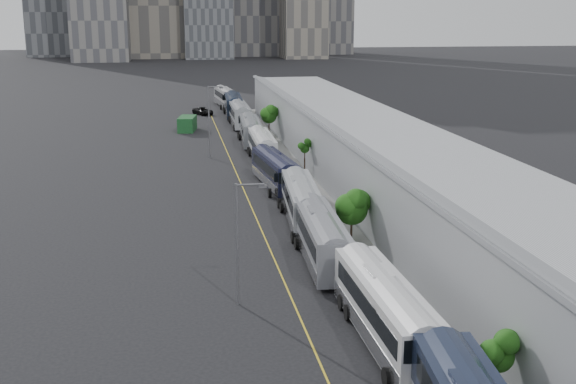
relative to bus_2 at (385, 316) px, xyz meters
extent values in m
cube|color=gray|center=(6.29, 19.41, -1.61)|extent=(10.00, 170.00, 0.12)
cube|color=gold|center=(-4.21, 19.41, -1.66)|extent=(0.12, 160.00, 0.02)
cube|color=gray|center=(10.29, 19.41, 1.73)|extent=(12.00, 160.00, 6.80)
cube|color=gray|center=(10.29, 19.41, 4.18)|extent=(12.45, 160.40, 2.57)
cube|color=gray|center=(4.39, 19.41, 5.33)|extent=(0.30, 160.00, 0.40)
cube|color=silver|center=(0.00, 0.03, 0.33)|extent=(2.85, 13.53, 3.27)
cube|color=black|center=(0.00, -0.18, 0.92)|extent=(2.89, 11.91, 1.11)
cube|color=silver|center=(0.00, 0.03, -0.71)|extent=(2.89, 13.26, 1.05)
cube|color=silver|center=(0.00, 1.58, 2.12)|extent=(1.38, 2.30, 0.31)
cube|color=slate|center=(-0.75, 14.34, 0.28)|extent=(3.27, 13.27, 3.19)
cube|color=black|center=(-0.75, 14.14, 0.86)|extent=(3.25, 11.70, 1.08)
cube|color=silver|center=(-0.75, 14.34, -0.74)|extent=(3.30, 13.01, 1.02)
cube|color=slate|center=(-0.75, 15.86, 2.03)|extent=(1.42, 2.29, 0.30)
cube|color=#9FA3A8|center=(-0.26, 25.45, 0.27)|extent=(3.62, 13.23, 3.17)
cube|color=black|center=(-0.26, 25.25, 0.84)|extent=(3.56, 11.67, 1.08)
cube|color=silver|center=(-0.26, 25.45, -0.74)|extent=(3.64, 12.97, 1.01)
cube|color=#9FA3A8|center=(-0.26, 26.96, 2.00)|extent=(1.47, 2.31, 0.30)
cube|color=black|center=(-0.62, 39.33, 0.20)|extent=(3.73, 12.80, 3.06)
cube|color=black|center=(-0.62, 39.14, 0.75)|extent=(3.64, 11.30, 1.04)
cube|color=silver|center=(-0.62, 39.33, -0.78)|extent=(3.74, 12.55, 0.98)
cube|color=black|center=(-0.62, 40.79, 1.88)|extent=(1.46, 2.25, 0.29)
cube|color=silver|center=(-0.21, 53.88, 0.21)|extent=(2.81, 12.75, 3.08)
cube|color=black|center=(-0.21, 53.68, 0.77)|extent=(2.84, 11.23, 1.05)
cube|color=silver|center=(-0.21, 53.88, -0.77)|extent=(2.85, 12.50, 0.98)
cube|color=silver|center=(-0.21, 55.34, 1.90)|extent=(1.32, 2.18, 0.29)
cube|color=gray|center=(-0.28, 66.65, 0.26)|extent=(3.33, 13.17, 3.16)
cube|color=black|center=(-0.28, 66.45, 0.83)|extent=(3.30, 11.61, 1.07)
cube|color=silver|center=(-0.28, 66.65, -0.75)|extent=(3.35, 12.91, 1.01)
cube|color=gray|center=(-0.28, 68.16, 2.00)|extent=(1.42, 2.28, 0.30)
cube|color=#9A9DA3|center=(-0.20, 83.78, 0.35)|extent=(2.84, 13.62, 3.30)
cube|color=black|center=(-0.20, 83.57, 0.94)|extent=(2.88, 11.99, 1.12)
cube|color=silver|center=(-0.20, 83.78, -0.71)|extent=(2.87, 13.35, 1.05)
cube|color=#9A9DA3|center=(-0.20, 85.35, 2.15)|extent=(1.38, 2.31, 0.31)
cube|color=#161F32|center=(-0.16, 95.91, 0.41)|extent=(3.46, 14.12, 3.39)
cube|color=black|center=(-0.16, 95.70, 1.02)|extent=(3.44, 12.44, 1.15)
cube|color=silver|center=(-0.16, 95.91, -0.68)|extent=(3.48, 13.84, 1.09)
cube|color=#161F32|center=(-0.16, 97.53, 2.26)|extent=(1.51, 2.43, 0.32)
cube|color=#B2B2B4|center=(-0.47, 110.57, 0.27)|extent=(3.75, 13.26, 3.17)
cube|color=black|center=(-0.47, 110.37, 0.84)|extent=(3.67, 11.71, 1.08)
cube|color=silver|center=(-0.47, 110.57, -0.74)|extent=(3.77, 13.01, 1.01)
cube|color=#B2B2B4|center=(-0.47, 112.08, 2.01)|extent=(1.50, 2.32, 0.30)
cylinder|color=black|center=(3.27, -7.44, -0.23)|extent=(0.18, 0.18, 2.88)
sphere|color=#1E4F12|center=(3.27, -7.44, 1.22)|extent=(1.64, 1.64, 1.64)
cylinder|color=black|center=(2.76, 18.80, -0.11)|extent=(0.18, 0.18, 3.12)
sphere|color=#1E4F12|center=(2.76, 18.80, 1.59)|extent=(2.67, 2.67, 2.67)
cylinder|color=black|center=(3.54, 44.10, 0.13)|extent=(0.18, 0.18, 3.59)
sphere|color=#1E4F12|center=(3.54, 44.10, 1.79)|extent=(1.11, 1.11, 1.11)
cylinder|color=black|center=(2.91, 70.01, 0.30)|extent=(0.18, 0.18, 3.93)
sphere|color=#1E4F12|center=(2.91, 70.01, 2.29)|extent=(2.36, 2.36, 2.36)
cylinder|color=#59595E|center=(-7.83, 7.11, 2.40)|extent=(0.18, 0.18, 8.14)
cylinder|color=#59595E|center=(-6.93, 7.11, 6.37)|extent=(1.80, 0.14, 0.14)
cube|color=#59595E|center=(-6.13, 7.11, 6.22)|extent=(0.50, 0.22, 0.18)
cylinder|color=#59595E|center=(-6.79, 56.88, 3.05)|extent=(0.18, 0.18, 9.44)
cylinder|color=#59595E|center=(-5.89, 56.88, 7.67)|extent=(1.80, 0.14, 0.14)
cube|color=#59595E|center=(-5.09, 56.88, 7.52)|extent=(0.50, 0.22, 0.18)
cube|color=#15471F|center=(-9.09, 80.08, -0.51)|extent=(3.35, 5.83, 2.32)
imported|color=black|center=(-5.62, 99.03, -0.96)|extent=(4.26, 5.58, 1.41)
camera|label=1|loc=(-11.74, -37.00, 16.88)|focal=45.00mm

